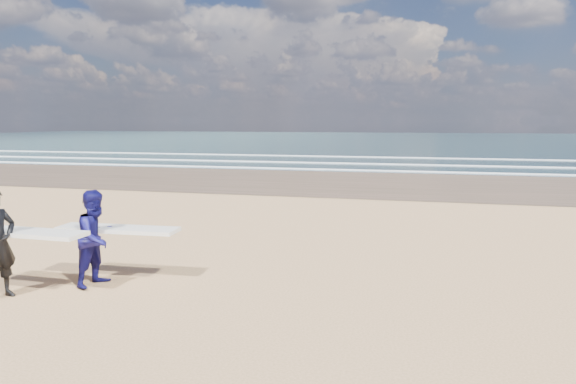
% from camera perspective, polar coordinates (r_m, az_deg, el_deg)
% --- Properties ---
extents(ocean, '(220.00, 100.00, 0.02)m').
position_cam_1_polar(ocean, '(79.86, 23.96, 5.18)').
color(ocean, '#182F35').
rests_on(ocean, ground).
extents(surfer_near, '(2.21, 0.99, 1.82)m').
position_cam_1_polar(surfer_near, '(9.49, -29.33, -4.88)').
color(surfer_near, black).
rests_on(surfer_near, ground).
extents(surfer_far, '(2.22, 1.13, 1.68)m').
position_cam_1_polar(surfer_far, '(9.57, -20.30, -4.71)').
color(surfer_far, '#100E51').
rests_on(surfer_far, ground).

